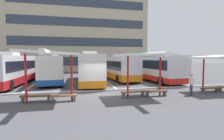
{
  "coord_description": "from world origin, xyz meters",
  "views": [
    {
      "loc": [
        -2.22,
        -13.63,
        2.92
      ],
      "look_at": [
        1.9,
        3.62,
        1.72
      ],
      "focal_mm": 28.21,
      "sensor_mm": 36.0,
      "label": 1
    }
  ],
  "objects_px": {
    "waiting_shelter_3": "(221,58)",
    "coach_bus_0": "(15,70)",
    "coach_bus_4": "(152,67)",
    "waiting_shelter_2": "(146,56)",
    "coach_bus_1": "(52,68)",
    "waiting_passenger_0": "(191,83)",
    "coach_bus_2": "(89,68)",
    "waiting_shelter_1": "(48,54)",
    "bench_1": "(36,97)",
    "bench_3": "(133,93)",
    "coach_bus_3": "(117,68)",
    "bench_5": "(210,89)",
    "bench_2": "(64,97)",
    "bench_4": "(156,92)"
  },
  "relations": [
    {
      "from": "coach_bus_2",
      "to": "bench_5",
      "type": "relative_size",
      "value": 6.79
    },
    {
      "from": "bench_5",
      "to": "waiting_passenger_0",
      "type": "xyz_separation_m",
      "value": [
        -2.22,
        -0.48,
        0.66
      ]
    },
    {
      "from": "bench_1",
      "to": "bench_3",
      "type": "bearing_deg",
      "value": -1.25
    },
    {
      "from": "coach_bus_0",
      "to": "bench_4",
      "type": "bearing_deg",
      "value": -37.4
    },
    {
      "from": "waiting_shelter_1",
      "to": "waiting_passenger_0",
      "type": "xyz_separation_m",
      "value": [
        10.6,
        -0.15,
        -2.18
      ]
    },
    {
      "from": "bench_3",
      "to": "waiting_shelter_2",
      "type": "bearing_deg",
      "value": -14.15
    },
    {
      "from": "coach_bus_1",
      "to": "waiting_shelter_2",
      "type": "distance_m",
      "value": 13.59
    },
    {
      "from": "waiting_shelter_2",
      "to": "bench_3",
      "type": "bearing_deg",
      "value": 165.85
    },
    {
      "from": "coach_bus_0",
      "to": "waiting_shelter_1",
      "type": "height_order",
      "value": "coach_bus_0"
    },
    {
      "from": "waiting_shelter_3",
      "to": "coach_bus_0",
      "type": "bearing_deg",
      "value": 152.97
    },
    {
      "from": "bench_1",
      "to": "waiting_shelter_3",
      "type": "bearing_deg",
      "value": -0.72
    },
    {
      "from": "coach_bus_0",
      "to": "coach_bus_2",
      "type": "relative_size",
      "value": 1.02
    },
    {
      "from": "coach_bus_3",
      "to": "waiting_shelter_3",
      "type": "bearing_deg",
      "value": -61.14
    },
    {
      "from": "coach_bus_3",
      "to": "bench_3",
      "type": "bearing_deg",
      "value": -98.97
    },
    {
      "from": "coach_bus_0",
      "to": "waiting_shelter_3",
      "type": "xyz_separation_m",
      "value": [
        18.42,
        -9.4,
        1.33
      ]
    },
    {
      "from": "coach_bus_3",
      "to": "waiting_shelter_1",
      "type": "xyz_separation_m",
      "value": [
        -7.65,
        -11.23,
        1.59
      ]
    },
    {
      "from": "bench_5",
      "to": "bench_2",
      "type": "bearing_deg",
      "value": -178.81
    },
    {
      "from": "waiting_shelter_1",
      "to": "bench_3",
      "type": "bearing_deg",
      "value": 2.49
    },
    {
      "from": "coach_bus_3",
      "to": "coach_bus_4",
      "type": "height_order",
      "value": "coach_bus_4"
    },
    {
      "from": "coach_bus_2",
      "to": "waiting_passenger_0",
      "type": "height_order",
      "value": "coach_bus_2"
    },
    {
      "from": "coach_bus_3",
      "to": "bench_4",
      "type": "xyz_separation_m",
      "value": [
        0.07,
        -11.1,
        -1.25
      ]
    },
    {
      "from": "coach_bus_1",
      "to": "waiting_passenger_0",
      "type": "distance_m",
      "value": 16.11
    },
    {
      "from": "waiting_shelter_1",
      "to": "waiting_shelter_2",
      "type": "height_order",
      "value": "waiting_shelter_1"
    },
    {
      "from": "coach_bus_3",
      "to": "bench_2",
      "type": "distance_m",
      "value": 13.09
    },
    {
      "from": "coach_bus_4",
      "to": "bench_3",
      "type": "distance_m",
      "value": 10.76
    },
    {
      "from": "coach_bus_0",
      "to": "coach_bus_3",
      "type": "distance_m",
      "value": 12.46
    },
    {
      "from": "waiting_shelter_2",
      "to": "coach_bus_0",
      "type": "bearing_deg",
      "value": 140.23
    },
    {
      "from": "coach_bus_2",
      "to": "bench_3",
      "type": "distance_m",
      "value": 9.2
    },
    {
      "from": "coach_bus_4",
      "to": "waiting_passenger_0",
      "type": "bearing_deg",
      "value": -97.58
    },
    {
      "from": "coach_bus_4",
      "to": "coach_bus_3",
      "type": "bearing_deg",
      "value": 153.59
    },
    {
      "from": "coach_bus_3",
      "to": "waiting_shelter_3",
      "type": "distance_m",
      "value": 12.64
    },
    {
      "from": "coach_bus_1",
      "to": "bench_3",
      "type": "distance_m",
      "value": 12.9
    },
    {
      "from": "coach_bus_0",
      "to": "coach_bus_3",
      "type": "bearing_deg",
      "value": 7.41
    },
    {
      "from": "bench_5",
      "to": "coach_bus_1",
      "type": "bearing_deg",
      "value": 141.57
    },
    {
      "from": "waiting_shelter_1",
      "to": "bench_5",
      "type": "relative_size",
      "value": 2.46
    },
    {
      "from": "waiting_shelter_1",
      "to": "bench_2",
      "type": "xyz_separation_m",
      "value": [
        0.9,
        0.08,
        -2.84
      ]
    },
    {
      "from": "waiting_shelter_1",
      "to": "coach_bus_0",
      "type": "bearing_deg",
      "value": 116.03
    },
    {
      "from": "coach_bus_0",
      "to": "bench_3",
      "type": "xyz_separation_m",
      "value": [
        10.62,
        -9.36,
        -1.3
      ]
    },
    {
      "from": "coach_bus_2",
      "to": "waiting_shelter_2",
      "type": "height_order",
      "value": "coach_bus_2"
    },
    {
      "from": "waiting_shelter_1",
      "to": "bench_4",
      "type": "bearing_deg",
      "value": 0.93
    },
    {
      "from": "coach_bus_2",
      "to": "bench_5",
      "type": "distance_m",
      "value": 12.81
    },
    {
      "from": "bench_4",
      "to": "bench_5",
      "type": "bearing_deg",
      "value": 2.27
    },
    {
      "from": "bench_3",
      "to": "waiting_shelter_1",
      "type": "bearing_deg",
      "value": -177.51
    },
    {
      "from": "coach_bus_2",
      "to": "bench_1",
      "type": "distance_m",
      "value": 9.79
    },
    {
      "from": "bench_1",
      "to": "waiting_shelter_3",
      "type": "distance_m",
      "value": 14.85
    },
    {
      "from": "coach_bus_1",
      "to": "bench_1",
      "type": "bearing_deg",
      "value": -90.31
    },
    {
      "from": "coach_bus_4",
      "to": "waiting_shelter_2",
      "type": "relative_size",
      "value": 2.48
    },
    {
      "from": "waiting_passenger_0",
      "to": "bench_2",
      "type": "bearing_deg",
      "value": 178.62
    },
    {
      "from": "coach_bus_2",
      "to": "coach_bus_1",
      "type": "bearing_deg",
      "value": 153.94
    },
    {
      "from": "waiting_shelter_1",
      "to": "bench_1",
      "type": "relative_size",
      "value": 2.26
    }
  ]
}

